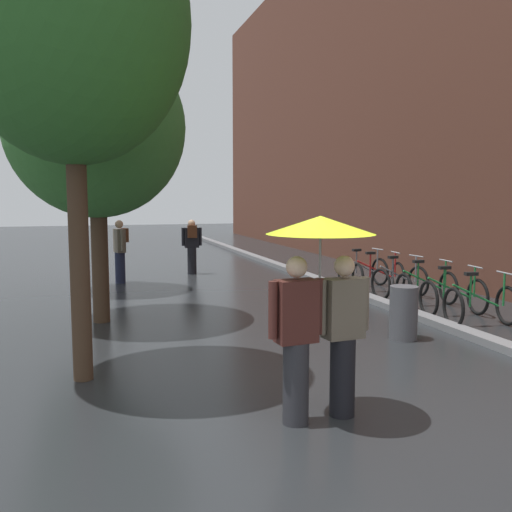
% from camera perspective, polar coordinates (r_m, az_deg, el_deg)
% --- Properties ---
extents(ground_plane, '(80.00, 80.00, 0.00)m').
position_cam_1_polar(ground_plane, '(5.89, 11.22, -16.43)').
color(ground_plane, '#26282B').
extents(building_facade, '(8.00, 36.00, 11.75)m').
position_cam_1_polar(building_facade, '(19.76, 23.99, 16.24)').
color(building_facade, brown).
rests_on(building_facade, ground).
extents(kerb_strip, '(0.30, 36.00, 0.12)m').
position_cam_1_polar(kerb_strip, '(16.02, 4.35, -1.70)').
color(kerb_strip, slate).
rests_on(kerb_strip, ground).
extents(street_tree_0, '(2.77, 2.77, 5.94)m').
position_cam_1_polar(street_tree_0, '(7.23, -18.60, 22.00)').
color(street_tree_0, '#473323').
rests_on(street_tree_0, ground).
extents(street_tree_1, '(3.10, 3.10, 5.05)m').
position_cam_1_polar(street_tree_1, '(10.22, -16.25, 12.66)').
color(street_tree_1, '#473323').
rests_on(street_tree_1, ground).
extents(street_tree_2, '(2.49, 2.49, 5.47)m').
position_cam_1_polar(street_tree_2, '(13.70, -18.04, 12.61)').
color(street_tree_2, '#473323').
rests_on(street_tree_2, ground).
extents(parked_bicycle_0, '(1.17, 0.84, 0.96)m').
position_cam_1_polar(parked_bicycle_0, '(10.34, 22.25, -4.73)').
color(parked_bicycle_0, black).
rests_on(parked_bicycle_0, ground).
extents(parked_bicycle_1, '(1.14, 0.80, 0.96)m').
position_cam_1_polar(parked_bicycle_1, '(11.04, 19.77, -3.97)').
color(parked_bicycle_1, black).
rests_on(parked_bicycle_1, ground).
extents(parked_bicycle_2, '(1.12, 0.77, 0.96)m').
position_cam_1_polar(parked_bicycle_2, '(11.90, 17.24, -3.17)').
color(parked_bicycle_2, black).
rests_on(parked_bicycle_2, ground).
extents(parked_bicycle_3, '(1.15, 0.81, 0.96)m').
position_cam_1_polar(parked_bicycle_3, '(12.59, 14.68, -2.59)').
color(parked_bicycle_3, black).
rests_on(parked_bicycle_3, ground).
extents(parked_bicycle_4, '(1.15, 0.81, 0.96)m').
position_cam_1_polar(parked_bicycle_4, '(13.36, 12.53, -2.04)').
color(parked_bicycle_4, black).
rests_on(parked_bicycle_4, ground).
extents(parked_bicycle_5, '(1.15, 0.82, 0.96)m').
position_cam_1_polar(parked_bicycle_5, '(14.04, 11.03, -1.61)').
color(parked_bicycle_5, black).
rests_on(parked_bicycle_5, ground).
extents(couple_under_umbrella, '(1.12, 1.08, 2.06)m').
position_cam_1_polar(couple_under_umbrella, '(5.50, 6.67, -3.20)').
color(couple_under_umbrella, '#2D2D33').
rests_on(couple_under_umbrella, ground).
extents(litter_bin, '(0.44, 0.44, 0.85)m').
position_cam_1_polar(litter_bin, '(9.04, 15.04, -5.70)').
color(litter_bin, '#4C4C51').
rests_on(litter_bin, ground).
extents(pedestrian_walking_midground, '(0.59, 0.35, 1.58)m').
position_cam_1_polar(pedestrian_walking_midground, '(16.07, -6.66, 1.13)').
color(pedestrian_walking_midground, black).
rests_on(pedestrian_walking_midground, ground).
extents(pedestrian_walking_far, '(0.39, 0.58, 1.64)m').
position_cam_1_polar(pedestrian_walking_far, '(14.73, -13.89, 0.64)').
color(pedestrian_walking_far, '#1E233D').
rests_on(pedestrian_walking_far, ground).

